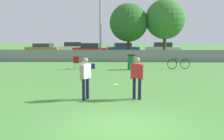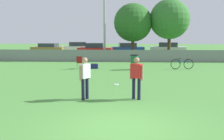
{
  "view_description": "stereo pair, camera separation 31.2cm",
  "coord_description": "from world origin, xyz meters",
  "px_view_note": "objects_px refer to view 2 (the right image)",
  "views": [
    {
      "loc": [
        -0.15,
        -7.65,
        2.63
      ],
      "look_at": [
        -0.45,
        4.3,
        1.05
      ],
      "focal_mm": 45.0,
      "sensor_mm": 36.0,
      "label": 1
    },
    {
      "loc": [
        0.16,
        -7.64,
        2.63
      ],
      "look_at": [
        -0.45,
        4.3,
        1.05
      ],
      "focal_mm": 45.0,
      "sensor_mm": 36.0,
      "label": 2
    }
  ],
  "objects_px": {
    "player_receiver_white": "(85,75)",
    "parked_car_tan": "(49,48)",
    "tree_far_right": "(170,19)",
    "gear_bag_sideline": "(93,66)",
    "player_thrower_red": "(136,75)",
    "trash_bin": "(134,62)",
    "parked_car_silver": "(168,48)",
    "parked_car_red": "(95,50)",
    "tree_near_pole": "(133,23)",
    "bicycle_sideline": "(182,64)",
    "parked_car_blue": "(127,48)",
    "light_pole": "(104,12)",
    "folding_chair_sideline": "(80,62)",
    "frisbee_disc": "(116,84)",
    "parked_car_white": "(78,48)"
  },
  "relations": [
    {
      "from": "bicycle_sideline",
      "to": "parked_car_tan",
      "type": "bearing_deg",
      "value": 127.0
    },
    {
      "from": "tree_near_pole",
      "to": "parked_car_blue",
      "type": "relative_size",
      "value": 1.31
    },
    {
      "from": "frisbee_disc",
      "to": "parked_car_blue",
      "type": "bearing_deg",
      "value": 88.29
    },
    {
      "from": "player_receiver_white",
      "to": "folding_chair_sideline",
      "type": "xyz_separation_m",
      "value": [
        -1.78,
        9.47,
        -0.45
      ]
    },
    {
      "from": "player_thrower_red",
      "to": "gear_bag_sideline",
      "type": "bearing_deg",
      "value": 140.55
    },
    {
      "from": "bicycle_sideline",
      "to": "parked_car_white",
      "type": "xyz_separation_m",
      "value": [
        -10.51,
        16.11,
        0.32
      ]
    },
    {
      "from": "tree_far_right",
      "to": "gear_bag_sideline",
      "type": "relative_size",
      "value": 7.97
    },
    {
      "from": "trash_bin",
      "to": "gear_bag_sideline",
      "type": "distance_m",
      "value": 3.15
    },
    {
      "from": "parked_car_white",
      "to": "trash_bin",
      "type": "bearing_deg",
      "value": -76.77
    },
    {
      "from": "player_receiver_white",
      "to": "bicycle_sideline",
      "type": "relative_size",
      "value": 0.99
    },
    {
      "from": "bicycle_sideline",
      "to": "gear_bag_sideline",
      "type": "height_order",
      "value": "bicycle_sideline"
    },
    {
      "from": "tree_far_right",
      "to": "player_thrower_red",
      "type": "bearing_deg",
      "value": -102.4
    },
    {
      "from": "player_receiver_white",
      "to": "parked_car_silver",
      "type": "xyz_separation_m",
      "value": [
        6.96,
        25.0,
        -0.3
      ]
    },
    {
      "from": "tree_far_right",
      "to": "trash_bin",
      "type": "distance_m",
      "value": 10.02
    },
    {
      "from": "frisbee_disc",
      "to": "gear_bag_sideline",
      "type": "height_order",
      "value": "gear_bag_sideline"
    },
    {
      "from": "tree_near_pole",
      "to": "parked_car_blue",
      "type": "height_order",
      "value": "tree_near_pole"
    },
    {
      "from": "folding_chair_sideline",
      "to": "parked_car_blue",
      "type": "relative_size",
      "value": 0.22
    },
    {
      "from": "tree_near_pole",
      "to": "gear_bag_sideline",
      "type": "distance_m",
      "value": 9.39
    },
    {
      "from": "light_pole",
      "to": "folding_chair_sideline",
      "type": "xyz_separation_m",
      "value": [
        -1.29,
        -6.82,
        -4.04
      ]
    },
    {
      "from": "folding_chair_sideline",
      "to": "trash_bin",
      "type": "xyz_separation_m",
      "value": [
        4.0,
        -0.23,
        0.01
      ]
    },
    {
      "from": "light_pole",
      "to": "gear_bag_sideline",
      "type": "distance_m",
      "value": 7.86
    },
    {
      "from": "light_pole",
      "to": "gear_bag_sideline",
      "type": "bearing_deg",
      "value": -93.25
    },
    {
      "from": "parked_car_silver",
      "to": "trash_bin",
      "type": "bearing_deg",
      "value": -94.76
    },
    {
      "from": "light_pole",
      "to": "parked_car_tan",
      "type": "relative_size",
      "value": 1.69
    },
    {
      "from": "player_receiver_white",
      "to": "parked_car_red",
      "type": "bearing_deg",
      "value": 36.06
    },
    {
      "from": "parked_car_tan",
      "to": "parked_car_red",
      "type": "relative_size",
      "value": 1.12
    },
    {
      "from": "bicycle_sideline",
      "to": "parked_car_blue",
      "type": "distance_m",
      "value": 15.54
    },
    {
      "from": "player_thrower_red",
      "to": "parked_car_blue",
      "type": "height_order",
      "value": "player_thrower_red"
    },
    {
      "from": "gear_bag_sideline",
      "to": "parked_car_red",
      "type": "bearing_deg",
      "value": 95.56
    },
    {
      "from": "tree_near_pole",
      "to": "parked_car_white",
      "type": "xyz_separation_m",
      "value": [
        -7.08,
        7.95,
        -2.97
      ]
    },
    {
      "from": "player_thrower_red",
      "to": "bicycle_sideline",
      "type": "xyz_separation_m",
      "value": [
        3.68,
        9.64,
        -0.61
      ]
    },
    {
      "from": "player_thrower_red",
      "to": "tree_near_pole",
      "type": "bearing_deg",
      "value": 123.09
    },
    {
      "from": "player_thrower_red",
      "to": "folding_chair_sideline",
      "type": "height_order",
      "value": "player_thrower_red"
    },
    {
      "from": "tree_near_pole",
      "to": "folding_chair_sideline",
      "type": "xyz_separation_m",
      "value": [
        -4.06,
        -8.45,
        -3.13
      ]
    },
    {
      "from": "tree_near_pole",
      "to": "parked_car_tan",
      "type": "relative_size",
      "value": 1.24
    },
    {
      "from": "tree_far_right",
      "to": "parked_car_silver",
      "type": "height_order",
      "value": "tree_far_right"
    },
    {
      "from": "light_pole",
      "to": "player_receiver_white",
      "type": "relative_size",
      "value": 4.56
    },
    {
      "from": "player_receiver_white",
      "to": "parked_car_tan",
      "type": "relative_size",
      "value": 0.37
    },
    {
      "from": "trash_bin",
      "to": "parked_car_silver",
      "type": "bearing_deg",
      "value": 73.27
    },
    {
      "from": "player_thrower_red",
      "to": "parked_car_red",
      "type": "distance_m",
      "value": 22.1
    },
    {
      "from": "tree_near_pole",
      "to": "tree_far_right",
      "type": "xyz_separation_m",
      "value": [
        3.66,
        -0.04,
        0.33
      ]
    },
    {
      "from": "parked_car_silver",
      "to": "bicycle_sideline",
      "type": "bearing_deg",
      "value": -82.68
    },
    {
      "from": "light_pole",
      "to": "parked_car_tan",
      "type": "distance_m",
      "value": 12.53
    },
    {
      "from": "tree_near_pole",
      "to": "parked_car_tan",
      "type": "xyz_separation_m",
      "value": [
        -10.76,
        7.19,
        -3.01
      ]
    },
    {
      "from": "player_receiver_white",
      "to": "tree_far_right",
      "type": "bearing_deg",
      "value": 12.36
    },
    {
      "from": "light_pole",
      "to": "gear_bag_sideline",
      "type": "height_order",
      "value": "light_pole"
    },
    {
      "from": "tree_near_pole",
      "to": "tree_far_right",
      "type": "relative_size",
      "value": 0.93
    },
    {
      "from": "player_thrower_red",
      "to": "parked_car_red",
      "type": "height_order",
      "value": "player_thrower_red"
    },
    {
      "from": "tree_near_pole",
      "to": "trash_bin",
      "type": "bearing_deg",
      "value": -90.41
    },
    {
      "from": "player_receiver_white",
      "to": "bicycle_sideline",
      "type": "distance_m",
      "value": 11.33
    }
  ]
}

